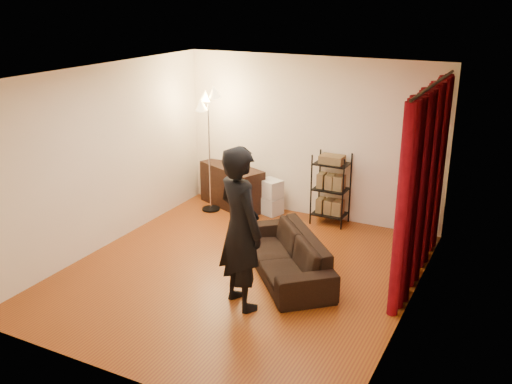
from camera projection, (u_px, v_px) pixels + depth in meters
The scene contains 14 objects.
floor at pixel (240, 273), 7.82m from camera, with size 5.00×5.00×0.00m, color brown.
ceiling at pixel (238, 74), 6.93m from camera, with size 5.00×5.00×0.00m, color white.
wall_back at pixel (311, 138), 9.48m from camera, with size 5.00×5.00×0.00m, color #F6E5CB.
wall_front at pixel (109, 254), 5.27m from camera, with size 5.00×5.00×0.00m, color #F6E5CB.
wall_left at pixel (104, 158), 8.34m from camera, with size 5.00×5.00×0.00m, color #F6E5CB.
wall_right at pixel (414, 207), 6.41m from camera, with size 5.00×5.00×0.00m, color #F6E5CB.
curtain_rod at pixel (435, 84), 7.00m from camera, with size 0.04×0.04×2.65m, color black.
curtain at pixel (423, 184), 7.43m from camera, with size 0.22×2.65×2.55m, color maroon, non-canonical shape.
sofa at pixel (286, 254), 7.71m from camera, with size 1.98×0.77×0.58m, color black.
person at pixel (240, 229), 6.72m from camera, with size 0.73×0.48×2.01m, color black.
media_cabinet at pixel (232, 186), 10.15m from camera, with size 1.28×0.48×0.75m, color black.
storage_boxes at pixel (270, 197), 9.83m from camera, with size 0.37×0.30×0.62m, color beige, non-canonical shape.
wire_shelf at pixel (331, 189), 9.34m from camera, with size 0.54×0.38×1.19m, color black, non-canonical shape.
floor_lamp at pixel (209, 152), 9.76m from camera, with size 0.38×0.38×2.10m, color silver, non-canonical shape.
Camera 1 is at (3.38, -6.15, 3.63)m, focal length 40.00 mm.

